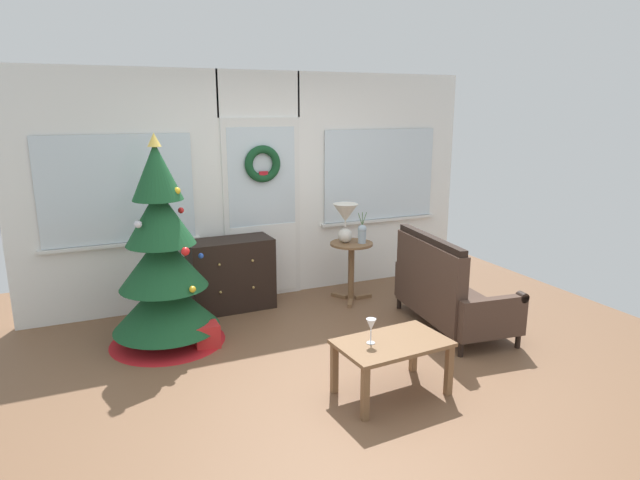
{
  "coord_description": "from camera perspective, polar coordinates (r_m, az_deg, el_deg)",
  "views": [
    {
      "loc": [
        -1.9,
        -3.8,
        2.16
      ],
      "look_at": [
        0.05,
        0.55,
        1.0
      ],
      "focal_mm": 30.7,
      "sensor_mm": 36.0,
      "label": 1
    }
  ],
  "objects": [
    {
      "name": "ground_plane",
      "position": [
        4.77,
        2.21,
        -13.28
      ],
      "size": [
        6.76,
        6.76,
        0.0
      ],
      "primitive_type": "plane",
      "color": "brown"
    },
    {
      "name": "back_wall_with_door",
      "position": [
        6.24,
        -6.19,
        5.53
      ],
      "size": [
        5.2,
        0.19,
        2.55
      ],
      "color": "white",
      "rests_on": "ground"
    },
    {
      "name": "christmas_tree",
      "position": [
        5.22,
        -16.03,
        -3.05
      ],
      "size": [
        1.07,
        1.07,
        1.95
      ],
      "color": "#4C331E",
      "rests_on": "ground"
    },
    {
      "name": "dresser_cabinet",
      "position": [
        6.04,
        -9.27,
        -3.54
      ],
      "size": [
        0.91,
        0.46,
        0.78
      ],
      "color": "black",
      "rests_on": "ground"
    },
    {
      "name": "settee_sofa",
      "position": [
        5.59,
        12.95,
        -5.31
      ],
      "size": [
        0.85,
        1.44,
        0.96
      ],
      "color": "black",
      "rests_on": "ground"
    },
    {
      "name": "side_table",
      "position": [
        6.19,
        3.28,
        -2.05
      ],
      "size": [
        0.5,
        0.48,
        0.68
      ],
      "color": "brown",
      "rests_on": "ground"
    },
    {
      "name": "table_lamp",
      "position": [
        6.08,
        2.66,
        2.35
      ],
      "size": [
        0.28,
        0.28,
        0.44
      ],
      "color": "silver",
      "rests_on": "side_table"
    },
    {
      "name": "flower_vase",
      "position": [
        6.11,
        4.41,
        0.75
      ],
      "size": [
        0.11,
        0.1,
        0.35
      ],
      "color": "#99ADBC",
      "rests_on": "side_table"
    },
    {
      "name": "coffee_table",
      "position": [
        4.28,
        7.52,
        -11.23
      ],
      "size": [
        0.87,
        0.58,
        0.43
      ],
      "color": "brown",
      "rests_on": "ground"
    },
    {
      "name": "wine_glass",
      "position": [
        4.14,
        5.34,
        -8.88
      ],
      "size": [
        0.08,
        0.08,
        0.2
      ],
      "color": "silver",
      "rests_on": "coffee_table"
    },
    {
      "name": "gift_box",
      "position": [
        5.23,
        -11.73,
        -9.7
      ],
      "size": [
        0.22,
        0.2,
        0.22
      ],
      "primitive_type": "cube",
      "color": "red",
      "rests_on": "ground"
    }
  ]
}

